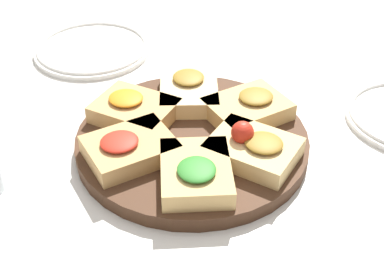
# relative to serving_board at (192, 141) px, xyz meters

# --- Properties ---
(ground_plane) EXTENTS (3.00, 3.00, 0.00)m
(ground_plane) POSITION_rel_serving_board_xyz_m (0.00, 0.00, -0.01)
(ground_plane) COLOR silver
(serving_board) EXTENTS (0.39, 0.39, 0.03)m
(serving_board) POSITION_rel_serving_board_xyz_m (0.00, 0.00, 0.00)
(serving_board) COLOR #422819
(serving_board) RESTS_ON ground_plane
(focaccia_slice_0) EXTENTS (0.11, 0.14, 0.04)m
(focaccia_slice_0) POSITION_rel_serving_board_xyz_m (0.00, 0.11, 0.03)
(focaccia_slice_0) COLOR #E5C689
(focaccia_slice_0) RESTS_ON serving_board
(focaccia_slice_1) EXTENTS (0.17, 0.16, 0.04)m
(focaccia_slice_1) POSITION_rel_serving_board_xyz_m (-0.10, 0.06, 0.03)
(focaccia_slice_1) COLOR tan
(focaccia_slice_1) RESTS_ON serving_board
(focaccia_slice_2) EXTENTS (0.17, 0.15, 0.04)m
(focaccia_slice_2) POSITION_rel_serving_board_xyz_m (-0.10, -0.05, 0.03)
(focaccia_slice_2) COLOR tan
(focaccia_slice_2) RESTS_ON serving_board
(focaccia_slice_3) EXTENTS (0.11, 0.13, 0.04)m
(focaccia_slice_3) POSITION_rel_serving_board_xyz_m (0.00, -0.11, 0.03)
(focaccia_slice_3) COLOR tan
(focaccia_slice_3) RESTS_ON serving_board
(focaccia_slice_4) EXTENTS (0.17, 0.16, 0.06)m
(focaccia_slice_4) POSITION_rel_serving_board_xyz_m (0.09, -0.06, 0.03)
(focaccia_slice_4) COLOR #DBB775
(focaccia_slice_4) RESTS_ON serving_board
(focaccia_slice_5) EXTENTS (0.17, 0.15, 0.04)m
(focaccia_slice_5) POSITION_rel_serving_board_xyz_m (0.10, 0.05, 0.03)
(focaccia_slice_5) COLOR tan
(focaccia_slice_5) RESTS_ON serving_board
(plate_left) EXTENTS (0.25, 0.25, 0.02)m
(plate_left) POSITION_rel_serving_board_xyz_m (-0.20, 0.35, -0.00)
(plate_left) COLOR white
(plate_left) RESTS_ON ground_plane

